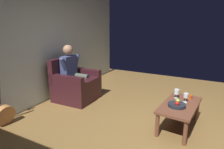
% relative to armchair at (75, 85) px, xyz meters
% --- Properties ---
extents(ground_plane, '(7.02, 7.02, 0.00)m').
position_rel_armchair_xyz_m(ground_plane, '(0.52, 2.14, -0.32)').
color(ground_plane, brown).
extents(wall_back, '(6.25, 0.06, 2.51)m').
position_rel_armchair_xyz_m(wall_back, '(0.52, -0.56, 0.93)').
color(wall_back, silver).
rests_on(wall_back, ground).
extents(armchair, '(0.85, 0.85, 0.94)m').
position_rel_armchair_xyz_m(armchair, '(0.00, 0.00, 0.00)').
color(armchair, '#34151B').
rests_on(armchair, ground).
extents(person_seated, '(0.65, 0.59, 1.23)m').
position_rel_armchair_xyz_m(person_seated, '(0.00, -0.03, 0.34)').
color(person_seated, '#39436E').
rests_on(person_seated, ground).
extents(coffee_table, '(1.05, 0.60, 0.42)m').
position_rel_armchair_xyz_m(coffee_table, '(0.20, 2.30, 0.03)').
color(coffee_table, brown).
rests_on(coffee_table, ground).
extents(guitar, '(0.35, 0.25, 0.94)m').
position_rel_armchair_xyz_m(guitar, '(1.49, -0.35, -0.11)').
color(guitar, '#B77642').
rests_on(guitar, ground).
extents(wine_glass_near, '(0.08, 0.08, 0.16)m').
position_rel_armchair_xyz_m(wine_glass_near, '(-0.04, 2.19, 0.20)').
color(wine_glass_near, silver).
rests_on(wine_glass_near, coffee_table).
extents(wine_glass_far, '(0.08, 0.08, 0.16)m').
position_rel_armchair_xyz_m(wine_glass_far, '(0.08, 2.36, 0.21)').
color(wine_glass_far, silver).
rests_on(wine_glass_far, coffee_table).
extents(fruit_bowl, '(0.27, 0.27, 0.11)m').
position_rel_armchair_xyz_m(fruit_bowl, '(0.32, 2.27, 0.13)').
color(fruit_bowl, '#1F232B').
rests_on(fruit_bowl, coffee_table).
extents(candle_jar, '(0.08, 0.08, 0.06)m').
position_rel_armchair_xyz_m(candle_jar, '(-0.13, 2.40, 0.13)').
color(candle_jar, '#B6491B').
rests_on(candle_jar, coffee_table).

